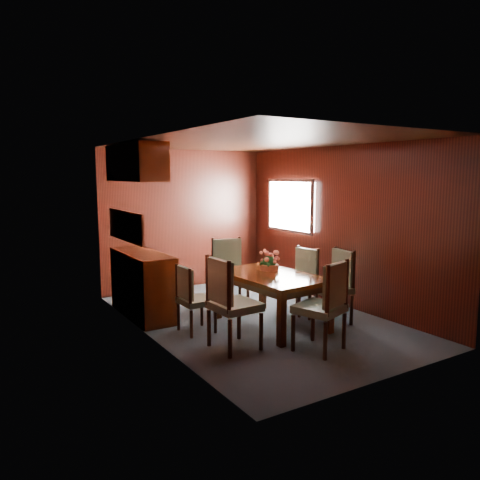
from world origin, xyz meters
TOP-DOWN VIEW (x-y plane):
  - ground at (0.00, 0.00)m, footprint 4.50×4.50m
  - room_shell at (-0.10, 0.33)m, footprint 3.06×4.52m
  - sideboard at (-1.25, 1.00)m, footprint 0.48×1.40m
  - dining_table at (0.02, -0.32)m, footprint 1.01×1.52m
  - chair_left_near at (-0.89, -0.77)m, footprint 0.51×0.53m
  - chair_left_far at (-0.99, -0.03)m, footprint 0.40×0.42m
  - chair_right_near at (0.84, -0.65)m, footprint 0.51×0.53m
  - chair_right_far at (0.78, -0.02)m, footprint 0.48×0.50m
  - chair_head at (-0.01, -1.40)m, footprint 0.62×0.60m
  - chair_foot at (0.04, 0.80)m, footprint 0.59×0.57m
  - flower_centerpiece at (0.16, -0.08)m, footprint 0.27×0.27m

SIDE VIEW (x-z plane):
  - ground at x=0.00m, z-range 0.00..0.00m
  - sideboard at x=-1.25m, z-range 0.00..0.90m
  - chair_left_far at x=-0.99m, z-range 0.05..0.91m
  - chair_right_far at x=0.78m, z-range 0.05..0.98m
  - chair_right_near at x=0.84m, z-range 0.05..1.05m
  - chair_foot at x=0.04m, z-range 0.06..1.08m
  - chair_head at x=-0.01m, z-range 0.06..1.10m
  - dining_table at x=0.02m, z-range 0.25..0.93m
  - chair_left_near at x=-0.89m, z-range 0.06..1.13m
  - flower_centerpiece at x=0.16m, z-range 0.68..0.96m
  - room_shell at x=-0.10m, z-range 0.43..2.84m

